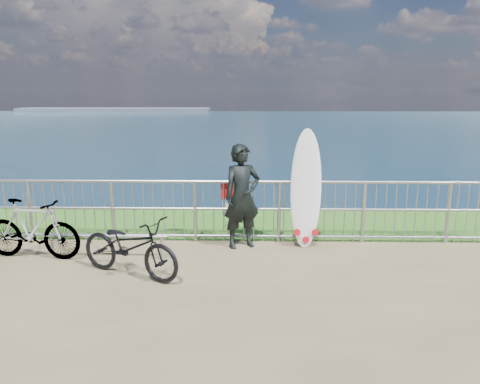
{
  "coord_description": "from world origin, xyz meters",
  "views": [
    {
      "loc": [
        0.49,
        -6.51,
        2.67
      ],
      "look_at": [
        0.31,
        1.2,
        1.0
      ],
      "focal_mm": 35.0,
      "sensor_mm": 36.0,
      "label": 1
    }
  ],
  "objects_px": {
    "surfer": "(242,196)",
    "bicycle_far": "(32,229)",
    "surfboard": "(306,192)",
    "bicycle_near": "(130,246)"
  },
  "relations": [
    {
      "from": "surfer",
      "to": "surfboard",
      "type": "distance_m",
      "value": 1.11
    },
    {
      "from": "bicycle_far",
      "to": "surfboard",
      "type": "bearing_deg",
      "value": -72.39
    },
    {
      "from": "surfboard",
      "to": "bicycle_far",
      "type": "xyz_separation_m",
      "value": [
        -4.48,
        -0.79,
        -0.45
      ]
    },
    {
      "from": "surfboard",
      "to": "bicycle_near",
      "type": "height_order",
      "value": "surfboard"
    },
    {
      "from": "surfer",
      "to": "bicycle_far",
      "type": "relative_size",
      "value": 1.1
    },
    {
      "from": "surfer",
      "to": "bicycle_near",
      "type": "distance_m",
      "value": 2.16
    },
    {
      "from": "surfer",
      "to": "bicycle_far",
      "type": "bearing_deg",
      "value": 166.41
    },
    {
      "from": "bicycle_near",
      "to": "bicycle_far",
      "type": "bearing_deg",
      "value": 94.25
    },
    {
      "from": "surfer",
      "to": "bicycle_far",
      "type": "xyz_separation_m",
      "value": [
        -3.38,
        -0.65,
        -0.41
      ]
    },
    {
      "from": "surfer",
      "to": "bicycle_near",
      "type": "height_order",
      "value": "surfer"
    }
  ]
}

